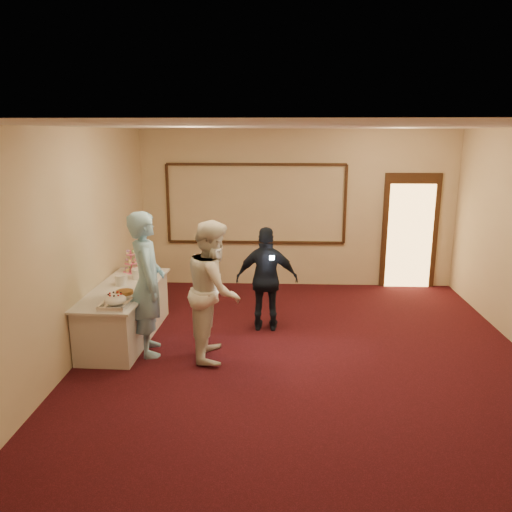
{
  "coord_description": "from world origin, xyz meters",
  "views": [
    {
      "loc": [
        -0.39,
        -6.03,
        2.93
      ],
      "look_at": [
        -0.7,
        1.14,
        1.15
      ],
      "focal_mm": 35.0,
      "sensor_mm": 36.0,
      "label": 1
    }
  ],
  "objects_px": {
    "tart": "(125,293)",
    "man": "(147,284)",
    "plate_stack_b": "(138,274)",
    "woman": "(214,290)",
    "cupcake_stand": "(131,264)",
    "plate_stack_a": "(121,280)",
    "pavlova_tray": "(115,301)",
    "guest": "(267,279)",
    "buffet_table": "(125,313)"
  },
  "relations": [
    {
      "from": "cupcake_stand",
      "to": "woman",
      "type": "bearing_deg",
      "value": -41.77
    },
    {
      "from": "woman",
      "to": "guest",
      "type": "relative_size",
      "value": 1.16
    },
    {
      "from": "plate_stack_b",
      "to": "woman",
      "type": "xyz_separation_m",
      "value": [
        1.28,
        -0.97,
        0.07
      ]
    },
    {
      "from": "cupcake_stand",
      "to": "man",
      "type": "xyz_separation_m",
      "value": [
        0.59,
        -1.27,
        0.06
      ]
    },
    {
      "from": "pavlova_tray",
      "to": "tart",
      "type": "bearing_deg",
      "value": 94.15
    },
    {
      "from": "plate_stack_a",
      "to": "plate_stack_b",
      "type": "height_order",
      "value": "same"
    },
    {
      "from": "pavlova_tray",
      "to": "guest",
      "type": "distance_m",
      "value": 2.27
    },
    {
      "from": "man",
      "to": "woman",
      "type": "xyz_separation_m",
      "value": [
        0.9,
        -0.06,
        -0.05
      ]
    },
    {
      "from": "plate_stack_b",
      "to": "guest",
      "type": "bearing_deg",
      "value": -0.56
    },
    {
      "from": "buffet_table",
      "to": "cupcake_stand",
      "type": "xyz_separation_m",
      "value": [
        -0.11,
        0.8,
        0.52
      ]
    },
    {
      "from": "guest",
      "to": "woman",
      "type": "bearing_deg",
      "value": 55.52
    },
    {
      "from": "cupcake_stand",
      "to": "plate_stack_b",
      "type": "bearing_deg",
      "value": -60.45
    },
    {
      "from": "plate_stack_a",
      "to": "tart",
      "type": "height_order",
      "value": "plate_stack_a"
    },
    {
      "from": "plate_stack_b",
      "to": "woman",
      "type": "relative_size",
      "value": 0.1
    },
    {
      "from": "buffet_table",
      "to": "plate_stack_a",
      "type": "relative_size",
      "value": 11.57
    },
    {
      "from": "tart",
      "to": "man",
      "type": "distance_m",
      "value": 0.43
    },
    {
      "from": "plate_stack_a",
      "to": "woman",
      "type": "height_order",
      "value": "woman"
    },
    {
      "from": "cupcake_stand",
      "to": "guest",
      "type": "xyz_separation_m",
      "value": [
        2.16,
        -0.38,
        -0.12
      ]
    },
    {
      "from": "buffet_table",
      "to": "cupcake_stand",
      "type": "relative_size",
      "value": 5.51
    },
    {
      "from": "tart",
      "to": "man",
      "type": "relative_size",
      "value": 0.14
    },
    {
      "from": "plate_stack_b",
      "to": "tart",
      "type": "distance_m",
      "value": 0.76
    },
    {
      "from": "man",
      "to": "plate_stack_b",
      "type": "bearing_deg",
      "value": 6.29
    },
    {
      "from": "plate_stack_b",
      "to": "man",
      "type": "relative_size",
      "value": 0.1
    },
    {
      "from": "buffet_table",
      "to": "pavlova_tray",
      "type": "bearing_deg",
      "value": -79.79
    },
    {
      "from": "plate_stack_a",
      "to": "plate_stack_b",
      "type": "xyz_separation_m",
      "value": [
        0.16,
        0.33,
        -0.0
      ]
    },
    {
      "from": "man",
      "to": "tart",
      "type": "bearing_deg",
      "value": 51.18
    },
    {
      "from": "pavlova_tray",
      "to": "plate_stack_a",
      "type": "distance_m",
      "value": 0.95
    },
    {
      "from": "cupcake_stand",
      "to": "plate_stack_a",
      "type": "relative_size",
      "value": 2.1
    },
    {
      "from": "buffet_table",
      "to": "tart",
      "type": "bearing_deg",
      "value": -70.84
    },
    {
      "from": "pavlova_tray",
      "to": "woman",
      "type": "height_order",
      "value": "woman"
    },
    {
      "from": "plate_stack_a",
      "to": "plate_stack_b",
      "type": "bearing_deg",
      "value": 64.93
    },
    {
      "from": "pavlova_tray",
      "to": "plate_stack_a",
      "type": "height_order",
      "value": "pavlova_tray"
    },
    {
      "from": "plate_stack_b",
      "to": "woman",
      "type": "distance_m",
      "value": 1.61
    },
    {
      "from": "pavlova_tray",
      "to": "cupcake_stand",
      "type": "height_order",
      "value": "cupcake_stand"
    },
    {
      "from": "tart",
      "to": "plate_stack_b",
      "type": "bearing_deg",
      "value": 91.54
    },
    {
      "from": "plate_stack_b",
      "to": "buffet_table",
      "type": "bearing_deg",
      "value": -101.65
    },
    {
      "from": "pavlova_tray",
      "to": "tart",
      "type": "xyz_separation_m",
      "value": [
        -0.04,
        0.5,
        -0.05
      ]
    },
    {
      "from": "cupcake_stand",
      "to": "plate_stack_a",
      "type": "distance_m",
      "value": 0.7
    },
    {
      "from": "buffet_table",
      "to": "man",
      "type": "bearing_deg",
      "value": -44.58
    },
    {
      "from": "tart",
      "to": "cupcake_stand",
      "type": "bearing_deg",
      "value": 101.3
    },
    {
      "from": "plate_stack_b",
      "to": "man",
      "type": "distance_m",
      "value": 1.0
    },
    {
      "from": "pavlova_tray",
      "to": "cupcake_stand",
      "type": "xyz_separation_m",
      "value": [
        -0.26,
        1.62,
        0.07
      ]
    },
    {
      "from": "plate_stack_a",
      "to": "buffet_table",
      "type": "bearing_deg",
      "value": -59.5
    },
    {
      "from": "tart",
      "to": "man",
      "type": "bearing_deg",
      "value": -22.18
    },
    {
      "from": "buffet_table",
      "to": "man",
      "type": "height_order",
      "value": "man"
    },
    {
      "from": "tart",
      "to": "buffet_table",
      "type": "bearing_deg",
      "value": 109.16
    },
    {
      "from": "plate_stack_a",
      "to": "man",
      "type": "relative_size",
      "value": 0.1
    },
    {
      "from": "buffet_table",
      "to": "plate_stack_b",
      "type": "relative_size",
      "value": 11.58
    },
    {
      "from": "pavlova_tray",
      "to": "guest",
      "type": "relative_size",
      "value": 0.31
    },
    {
      "from": "buffet_table",
      "to": "plate_stack_a",
      "type": "bearing_deg",
      "value": 120.5
    }
  ]
}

